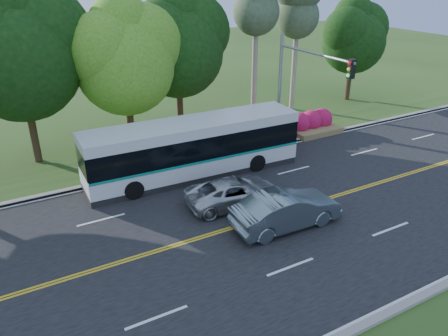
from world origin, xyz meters
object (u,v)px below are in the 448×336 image
sedan (286,210)px  suv (234,192)px  transit_bus (194,149)px  traffic_signal (300,79)px

sedan → suv: size_ratio=1.07×
transit_bus → sedan: bearing=-77.7°
transit_bus → suv: bearing=-84.7°
sedan → suv: (-1.01, 2.84, -0.18)m
sedan → suv: 3.02m
traffic_signal → sedan: bearing=-130.2°
traffic_signal → suv: size_ratio=1.49×
sedan → transit_bus: bearing=12.3°
sedan → suv: sedan is taller
traffic_signal → sedan: traffic_signal is taller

